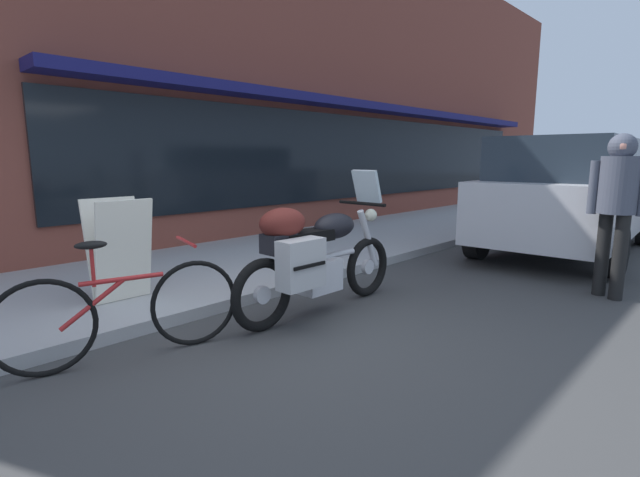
# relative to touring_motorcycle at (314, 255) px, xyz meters

# --- Properties ---
(ground_plane) EXTENTS (80.00, 80.00, 0.00)m
(ground_plane) POSITION_rel_touring_motorcycle_xyz_m (-0.49, -0.42, -0.61)
(ground_plane) COLOR #3B3B3B
(storefront_building) EXTENTS (20.81, 0.90, 6.60)m
(storefront_building) POSITION_rel_touring_motorcycle_xyz_m (5.92, 3.84, 2.62)
(storefront_building) COLOR brown
(storefront_building) RESTS_ON ground_plane
(sidewalk_curb) EXTENTS (30.00, 2.98, 0.12)m
(sidewalk_curb) POSITION_rel_touring_motorcycle_xyz_m (8.51, 2.20, -0.55)
(sidewalk_curb) COLOR #A3A3A3
(sidewalk_curb) RESTS_ON ground_plane
(touring_motorcycle) EXTENTS (2.17, 0.65, 1.41)m
(touring_motorcycle) POSITION_rel_touring_motorcycle_xyz_m (0.00, 0.00, 0.00)
(touring_motorcycle) COLOR black
(touring_motorcycle) RESTS_ON ground_plane
(parked_bicycle) EXTENTS (1.75, 0.60, 0.95)m
(parked_bicycle) POSITION_rel_touring_motorcycle_xyz_m (-1.73, 0.34, -0.22)
(parked_bicycle) COLOR black
(parked_bicycle) RESTS_ON ground_plane
(parked_minivan) EXTENTS (4.74, 2.22, 1.83)m
(parked_minivan) POSITION_rel_touring_motorcycle_xyz_m (5.11, -0.85, 0.36)
(parked_minivan) COLOR silver
(parked_minivan) RESTS_ON ground_plane
(pedestrian_walking) EXTENTS (0.45, 0.55, 1.79)m
(pedestrian_walking) POSITION_rel_touring_motorcycle_xyz_m (2.67, -1.97, 0.52)
(pedestrian_walking) COLOR black
(pedestrian_walking) RESTS_ON ground_plane
(sandwich_board_sign) EXTENTS (0.55, 0.43, 1.02)m
(sandwich_board_sign) POSITION_rel_touring_motorcycle_xyz_m (-1.24, 1.51, 0.02)
(sandwich_board_sign) COLOR silver
(sandwich_board_sign) RESTS_ON sidewalk_curb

